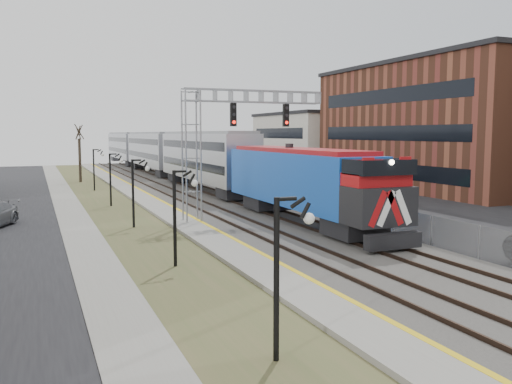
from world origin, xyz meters
TOP-DOWN VIEW (x-y plane):
  - sidewalk at (-7.00, 35.00)m, footprint 2.00×120.00m
  - grass_median at (-4.00, 35.00)m, footprint 4.00×120.00m
  - platform at (-1.00, 35.00)m, footprint 2.00×120.00m
  - ballast_bed at (4.00, 35.00)m, footprint 8.00×120.00m
  - parking_lot at (16.00, 35.00)m, footprint 16.00×120.00m
  - platform_edge at (-0.12, 35.00)m, footprint 0.24×120.00m
  - track_near at (2.00, 35.00)m, footprint 1.58×120.00m
  - track_far at (5.50, 35.00)m, footprint 1.58×120.00m
  - train at (5.50, 60.74)m, footprint 3.00×85.85m
  - signal_gantry at (1.22, 27.99)m, footprint 9.00×1.07m
  - lampposts at (-4.00, 18.29)m, footprint 0.14×62.14m
  - fence at (8.20, 35.00)m, footprint 0.04×120.00m
  - car_lot_d at (10.83, 28.10)m, footprint 5.75×2.51m
  - car_lot_e at (11.68, 27.34)m, footprint 4.55×3.16m
  - car_lot_f at (13.66, 36.91)m, footprint 4.62×2.46m
  - car_lot_g at (13.30, 46.03)m, footprint 4.85×2.07m

SIDE VIEW (x-z plane):
  - parking_lot at x=16.00m, z-range 0.00..0.04m
  - grass_median at x=-4.00m, z-range 0.00..0.06m
  - sidewalk at x=-7.00m, z-range 0.00..0.08m
  - ballast_bed at x=4.00m, z-range 0.00..0.20m
  - platform at x=-1.00m, z-range 0.00..0.24m
  - platform_edge at x=-0.12m, z-range 0.24..0.25m
  - track_near at x=2.00m, z-range 0.20..0.35m
  - track_far at x=5.50m, z-range 0.20..0.35m
  - car_lot_g at x=13.30m, z-range 0.00..1.40m
  - car_lot_e at x=11.68m, z-range 0.00..1.44m
  - car_lot_f at x=13.66m, z-range 0.00..1.45m
  - fence at x=8.20m, z-range 0.00..1.60m
  - car_lot_d at x=10.83m, z-range 0.00..1.65m
  - lampposts at x=-4.00m, z-range 0.00..4.00m
  - train at x=5.50m, z-range 0.26..5.58m
  - signal_gantry at x=1.22m, z-range 1.51..9.66m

